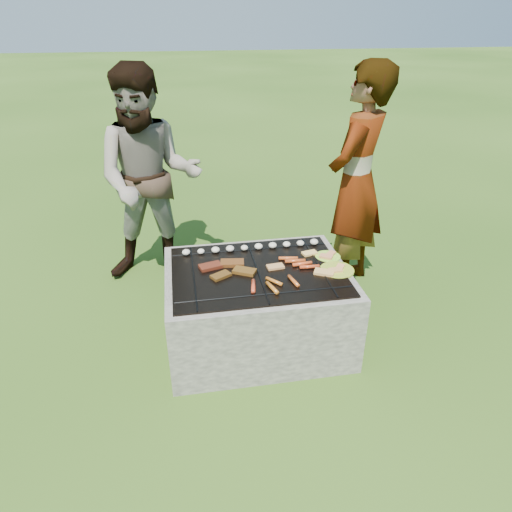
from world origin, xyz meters
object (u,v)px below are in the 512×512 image
at_px(fire_pit, 257,309).
at_px(bystander, 150,179).
at_px(plate_far, 328,256).
at_px(cook, 356,183).
at_px(plate_near, 337,270).

relative_size(fire_pit, bystander, 0.68).
bearing_deg(plate_far, cook, 54.78).
bearing_deg(fire_pit, plate_near, -9.42).
relative_size(fire_pit, plate_far, 6.21).
bearing_deg(fire_pit, bystander, 123.13).
bearing_deg(plate_near, bystander, 136.60).
bearing_deg(plate_near, plate_far, 90.06).
height_order(fire_pit, cook, cook).
relative_size(fire_pit, plate_near, 4.67).
xyz_separation_m(plate_far, cook, (0.41, 0.57, 0.36)).
relative_size(plate_far, plate_near, 0.75).
relative_size(fire_pit, cook, 0.67).
xyz_separation_m(fire_pit, bystander, (-0.74, 1.14, 0.67)).
distance_m(plate_near, bystander, 1.83).
relative_size(plate_far, cook, 0.11).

